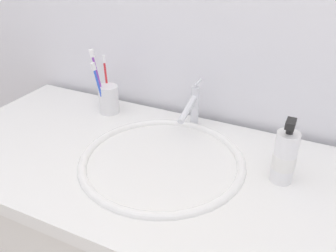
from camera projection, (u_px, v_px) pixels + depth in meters
sink_basin at (163, 176)px, 0.93m from camera, size 0.43×0.43×0.13m
faucet at (194, 106)px, 1.03m from camera, size 0.02×0.15×0.13m
toothbrush_cup at (109, 99)px, 1.13m from camera, size 0.06×0.06×0.09m
toothbrush_purple at (98, 77)px, 1.09m from camera, size 0.04×0.03×0.21m
toothbrush_blue at (98, 85)px, 1.07m from camera, size 0.02×0.04×0.18m
toothbrush_red at (106, 79)px, 1.13m from camera, size 0.03×0.03×0.17m
soap_dispenser at (284, 157)px, 0.81m from camera, size 0.05×0.06×0.17m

